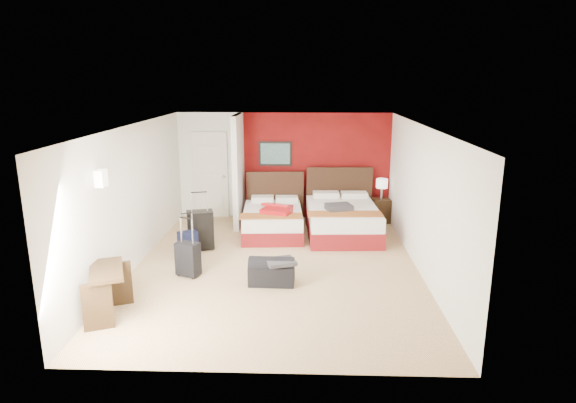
{
  "coord_description": "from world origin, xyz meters",
  "views": [
    {
      "loc": [
        0.5,
        -8.15,
        3.28
      ],
      "look_at": [
        0.18,
        0.8,
        1.0
      ],
      "focal_mm": 30.41,
      "sensor_mm": 36.0,
      "label": 1
    }
  ],
  "objects_px": {
    "bed_right": "(342,221)",
    "nightstand": "(381,210)",
    "red_suitcase_open": "(277,209)",
    "table_lamp": "(382,189)",
    "suitcase_navy": "(188,245)",
    "duffel_bag": "(272,273)",
    "bed_left": "(273,222)",
    "desk": "(108,293)",
    "suitcase_charcoal": "(188,260)",
    "suitcase_black": "(201,231)"
  },
  "relations": [
    {
      "from": "bed_right",
      "to": "table_lamp",
      "type": "relative_size",
      "value": 4.46
    },
    {
      "from": "bed_left",
      "to": "suitcase_navy",
      "type": "xyz_separation_m",
      "value": [
        -1.49,
        -1.5,
        -0.03
      ]
    },
    {
      "from": "bed_right",
      "to": "duffel_bag",
      "type": "height_order",
      "value": "bed_right"
    },
    {
      "from": "duffel_bag",
      "to": "red_suitcase_open",
      "type": "bearing_deg",
      "value": 92.8
    },
    {
      "from": "red_suitcase_open",
      "to": "bed_left",
      "type": "bearing_deg",
      "value": 153.48
    },
    {
      "from": "duffel_bag",
      "to": "bed_left",
      "type": "bearing_deg",
      "value": 94.91
    },
    {
      "from": "nightstand",
      "to": "desk",
      "type": "relative_size",
      "value": 0.64
    },
    {
      "from": "bed_left",
      "to": "suitcase_black",
      "type": "distance_m",
      "value": 1.7
    },
    {
      "from": "nightstand",
      "to": "bed_left",
      "type": "bearing_deg",
      "value": -165.14
    },
    {
      "from": "table_lamp",
      "to": "suitcase_charcoal",
      "type": "relative_size",
      "value": 0.83
    },
    {
      "from": "bed_left",
      "to": "desk",
      "type": "xyz_separation_m",
      "value": [
        -2.05,
        -3.85,
        0.09
      ]
    },
    {
      "from": "suitcase_black",
      "to": "suitcase_charcoal",
      "type": "distance_m",
      "value": 1.34
    },
    {
      "from": "bed_left",
      "to": "suitcase_black",
      "type": "height_order",
      "value": "suitcase_black"
    },
    {
      "from": "suitcase_black",
      "to": "desk",
      "type": "xyz_separation_m",
      "value": [
        -0.71,
        -2.82,
        -0.01
      ]
    },
    {
      "from": "bed_right",
      "to": "suitcase_navy",
      "type": "xyz_separation_m",
      "value": [
        -2.98,
        -1.49,
        -0.08
      ]
    },
    {
      "from": "bed_right",
      "to": "suitcase_charcoal",
      "type": "bearing_deg",
      "value": -142.24
    },
    {
      "from": "nightstand",
      "to": "desk",
      "type": "bearing_deg",
      "value": -139.95
    },
    {
      "from": "suitcase_charcoal",
      "to": "duffel_bag",
      "type": "xyz_separation_m",
      "value": [
        1.43,
        -0.27,
        -0.09
      ]
    },
    {
      "from": "bed_right",
      "to": "suitcase_black",
      "type": "xyz_separation_m",
      "value": [
        -2.83,
        -1.02,
        0.06
      ]
    },
    {
      "from": "red_suitcase_open",
      "to": "suitcase_black",
      "type": "distance_m",
      "value": 1.73
    },
    {
      "from": "red_suitcase_open",
      "to": "table_lamp",
      "type": "distance_m",
      "value": 2.61
    },
    {
      "from": "suitcase_charcoal",
      "to": "suitcase_navy",
      "type": "xyz_separation_m",
      "value": [
        -0.21,
        0.87,
        -0.04
      ]
    },
    {
      "from": "suitcase_charcoal",
      "to": "desk",
      "type": "xyz_separation_m",
      "value": [
        -0.77,
        -1.48,
        0.08
      ]
    },
    {
      "from": "bed_left",
      "to": "table_lamp",
      "type": "relative_size",
      "value": 3.82
    },
    {
      "from": "suitcase_black",
      "to": "suitcase_charcoal",
      "type": "relative_size",
      "value": 1.33
    },
    {
      "from": "bed_left",
      "to": "nightstand",
      "type": "bearing_deg",
      "value": 18.27
    },
    {
      "from": "nightstand",
      "to": "suitcase_charcoal",
      "type": "distance_m",
      "value": 5.02
    },
    {
      "from": "bed_right",
      "to": "desk",
      "type": "distance_m",
      "value": 5.22
    },
    {
      "from": "nightstand",
      "to": "suitcase_navy",
      "type": "xyz_separation_m",
      "value": [
        -3.95,
        -2.49,
        -0.04
      ]
    },
    {
      "from": "bed_right",
      "to": "duffel_bag",
      "type": "xyz_separation_m",
      "value": [
        -1.33,
        -2.63,
        -0.13
      ]
    },
    {
      "from": "nightstand",
      "to": "suitcase_black",
      "type": "relative_size",
      "value": 0.74
    },
    {
      "from": "suitcase_navy",
      "to": "duffel_bag",
      "type": "relative_size",
      "value": 0.65
    },
    {
      "from": "red_suitcase_open",
      "to": "duffel_bag",
      "type": "xyz_separation_m",
      "value": [
        0.06,
        -2.54,
        -0.4
      ]
    },
    {
      "from": "desk",
      "to": "nightstand",
      "type": "bearing_deg",
      "value": 24.93
    },
    {
      "from": "red_suitcase_open",
      "to": "nightstand",
      "type": "relative_size",
      "value": 1.49
    },
    {
      "from": "suitcase_charcoal",
      "to": "duffel_bag",
      "type": "relative_size",
      "value": 0.76
    },
    {
      "from": "table_lamp",
      "to": "suitcase_charcoal",
      "type": "height_order",
      "value": "table_lamp"
    },
    {
      "from": "bed_left",
      "to": "nightstand",
      "type": "distance_m",
      "value": 2.65
    },
    {
      "from": "bed_left",
      "to": "suitcase_navy",
      "type": "height_order",
      "value": "bed_left"
    },
    {
      "from": "bed_right",
      "to": "nightstand",
      "type": "bearing_deg",
      "value": 43.24
    },
    {
      "from": "bed_left",
      "to": "desk",
      "type": "relative_size",
      "value": 2.06
    },
    {
      "from": "bed_right",
      "to": "desk",
      "type": "xyz_separation_m",
      "value": [
        -3.54,
        -3.84,
        0.05
      ]
    },
    {
      "from": "suitcase_navy",
      "to": "duffel_bag",
      "type": "height_order",
      "value": "suitcase_navy"
    },
    {
      "from": "suitcase_black",
      "to": "duffel_bag",
      "type": "height_order",
      "value": "suitcase_black"
    },
    {
      "from": "red_suitcase_open",
      "to": "suitcase_black",
      "type": "bearing_deg",
      "value": -128.51
    },
    {
      "from": "suitcase_black",
      "to": "suitcase_charcoal",
      "type": "xyz_separation_m",
      "value": [
        0.07,
        -1.34,
        -0.09
      ]
    },
    {
      "from": "nightstand",
      "to": "suitcase_navy",
      "type": "height_order",
      "value": "nightstand"
    },
    {
      "from": "bed_right",
      "to": "red_suitcase_open",
      "type": "relative_size",
      "value": 2.53
    },
    {
      "from": "table_lamp",
      "to": "suitcase_navy",
      "type": "height_order",
      "value": "table_lamp"
    },
    {
      "from": "red_suitcase_open",
      "to": "table_lamp",
      "type": "height_order",
      "value": "table_lamp"
    }
  ]
}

